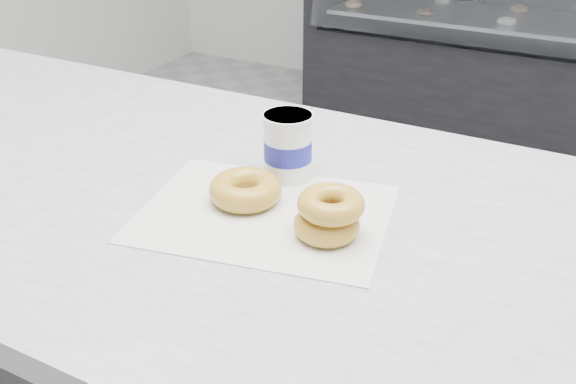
% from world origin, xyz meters
% --- Properties ---
extents(display_case, '(2.40, 0.74, 1.25)m').
position_xyz_m(display_case, '(0.00, 2.12, 0.49)').
color(display_case, black).
rests_on(display_case, ground).
extents(wax_paper, '(0.38, 0.32, 0.00)m').
position_xyz_m(wax_paper, '(-0.06, -0.62, 0.90)').
color(wax_paper, silver).
rests_on(wax_paper, counter).
extents(donut_single, '(0.14, 0.14, 0.04)m').
position_xyz_m(donut_single, '(-0.10, -0.61, 0.92)').
color(donut_single, gold).
rests_on(donut_single, wax_paper).
extents(donut_stack, '(0.11, 0.11, 0.06)m').
position_xyz_m(donut_stack, '(0.04, -0.63, 0.93)').
color(donut_stack, gold).
rests_on(donut_stack, wax_paper).
extents(coffee_cup, '(0.10, 0.10, 0.10)m').
position_xyz_m(coffee_cup, '(-0.09, -0.51, 0.95)').
color(coffee_cup, white).
rests_on(coffee_cup, counter).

